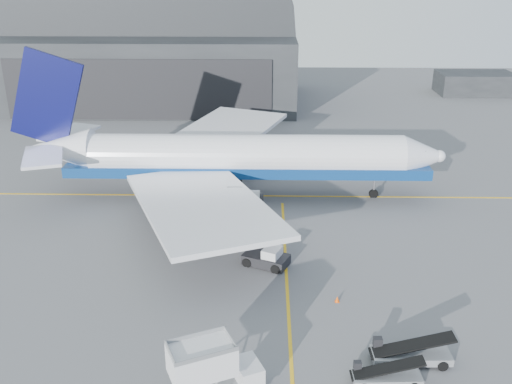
{
  "coord_description": "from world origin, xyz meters",
  "views": [
    {
      "loc": [
        -1.65,
        -37.54,
        24.06
      ],
      "look_at": [
        -2.64,
        10.14,
        4.5
      ],
      "focal_mm": 40.0,
      "sensor_mm": 36.0,
      "label": 1
    }
  ],
  "objects_px": {
    "airliner": "(229,157)",
    "belt_loader_a": "(386,376)",
    "pushback_tug": "(267,258)",
    "belt_loader_b": "(410,354)",
    "catering_truck": "(210,373)"
  },
  "relations": [
    {
      "from": "pushback_tug",
      "to": "belt_loader_a",
      "type": "relative_size",
      "value": 0.95
    },
    {
      "from": "catering_truck",
      "to": "pushback_tug",
      "type": "relative_size",
      "value": 1.4
    },
    {
      "from": "catering_truck",
      "to": "belt_loader_a",
      "type": "distance_m",
      "value": 10.74
    },
    {
      "from": "catering_truck",
      "to": "belt_loader_b",
      "type": "distance_m",
      "value": 13.01
    },
    {
      "from": "catering_truck",
      "to": "belt_loader_a",
      "type": "relative_size",
      "value": 1.33
    },
    {
      "from": "belt_loader_b",
      "to": "catering_truck",
      "type": "bearing_deg",
      "value": -165.51
    },
    {
      "from": "belt_loader_a",
      "to": "pushback_tug",
      "type": "bearing_deg",
      "value": 114.4
    },
    {
      "from": "belt_loader_b",
      "to": "pushback_tug",
      "type": "bearing_deg",
      "value": 124.82
    },
    {
      "from": "airliner",
      "to": "belt_loader_a",
      "type": "xyz_separation_m",
      "value": [
        11.37,
        -29.38,
        -3.98
      ]
    },
    {
      "from": "airliner",
      "to": "belt_loader_b",
      "type": "relative_size",
      "value": 8.55
    },
    {
      "from": "pushback_tug",
      "to": "belt_loader_a",
      "type": "xyz_separation_m",
      "value": [
        7.27,
        -14.34,
        -0.13
      ]
    },
    {
      "from": "catering_truck",
      "to": "belt_loader_b",
      "type": "xyz_separation_m",
      "value": [
        12.42,
        3.63,
        -1.33
      ]
    },
    {
      "from": "airliner",
      "to": "catering_truck",
      "type": "relative_size",
      "value": 7.67
    },
    {
      "from": "pushback_tug",
      "to": "belt_loader_b",
      "type": "distance_m",
      "value": 15.4
    },
    {
      "from": "airliner",
      "to": "catering_truck",
      "type": "distance_m",
      "value": 31.15
    }
  ]
}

